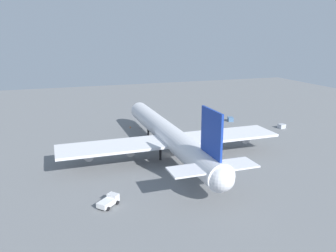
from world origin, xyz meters
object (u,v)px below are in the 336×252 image
(cargo_container_fore, at_px, (282,126))
(safety_cone_nose, at_px, (130,127))
(cargo_loader, at_px, (109,201))
(cargo_container_aft, at_px, (230,119))
(cargo_airplane, at_px, (169,135))

(cargo_container_fore, height_order, safety_cone_nose, cargo_container_fore)
(safety_cone_nose, bearing_deg, cargo_loader, 162.92)
(cargo_loader, distance_m, cargo_container_aft, 80.91)
(cargo_airplane, relative_size, safety_cone_nose, 108.18)
(cargo_container_fore, xyz_separation_m, safety_cone_nose, (19.30, 54.54, -0.47))
(cargo_loader, xyz_separation_m, safety_cone_nose, (58.44, -17.96, -0.70))
(cargo_airplane, height_order, safety_cone_nose, cargo_airplane)
(cargo_airplane, relative_size, cargo_container_fore, 26.44)
(cargo_container_fore, distance_m, cargo_container_aft, 20.65)
(cargo_container_fore, bearing_deg, cargo_container_aft, 39.69)
(cargo_container_fore, relative_size, safety_cone_nose, 4.09)
(cargo_airplane, bearing_deg, safety_cone_nose, 6.77)
(safety_cone_nose, bearing_deg, cargo_container_fore, -109.49)
(cargo_container_aft, bearing_deg, cargo_loader, 132.86)
(cargo_container_fore, bearing_deg, cargo_loader, 118.37)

